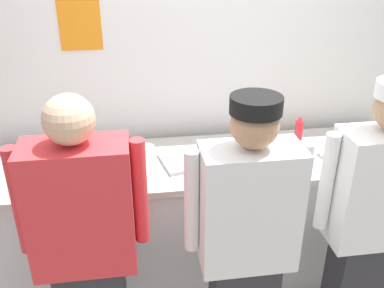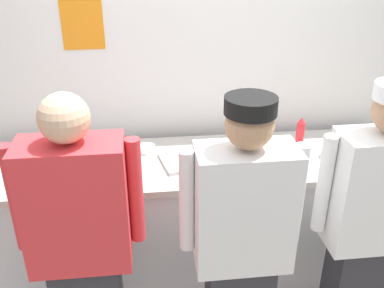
% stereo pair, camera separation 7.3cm
% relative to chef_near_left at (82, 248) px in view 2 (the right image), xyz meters
% --- Properties ---
extents(wall_back, '(4.39, 0.11, 2.65)m').
position_rel_chef_near_left_xyz_m(wall_back, '(0.68, 1.18, 0.45)').
color(wall_back, white).
rests_on(wall_back, ground).
extents(prep_counter, '(2.80, 0.70, 0.94)m').
position_rel_chef_near_left_xyz_m(prep_counter, '(0.68, 0.70, -0.40)').
color(prep_counter, silver).
rests_on(prep_counter, ground).
extents(chef_near_left, '(0.61, 0.24, 1.65)m').
position_rel_chef_near_left_xyz_m(chef_near_left, '(0.00, 0.00, 0.00)').
color(chef_near_left, '#2D2D33').
rests_on(chef_near_left, ground).
extents(chef_center, '(0.59, 0.24, 1.63)m').
position_rel_chef_near_left_xyz_m(chef_center, '(0.76, -0.07, -0.01)').
color(chef_center, '#2D2D33').
rests_on(chef_center, ground).
extents(chef_far_right, '(0.59, 0.24, 1.63)m').
position_rel_chef_near_left_xyz_m(chef_far_right, '(1.44, 0.00, -0.00)').
color(chef_far_right, '#2D2D33').
rests_on(chef_far_right, ground).
extents(plate_stack_front, '(0.21, 0.21, 0.05)m').
position_rel_chef_near_left_xyz_m(plate_stack_front, '(-0.35, 0.80, 0.09)').
color(plate_stack_front, white).
rests_on(plate_stack_front, prep_counter).
extents(mixing_bowl_steel, '(0.33, 0.33, 0.14)m').
position_rel_chef_near_left_xyz_m(mixing_bowl_steel, '(0.09, 0.66, 0.13)').
color(mixing_bowl_steel, '#B7BABF').
rests_on(mixing_bowl_steel, prep_counter).
extents(sheet_tray, '(0.58, 0.39, 0.02)m').
position_rel_chef_near_left_xyz_m(sheet_tray, '(0.68, 0.70, 0.08)').
color(sheet_tray, '#B7BABF').
rests_on(sheet_tray, prep_counter).
extents(squeeze_bottle_primary, '(0.06, 0.06, 0.19)m').
position_rel_chef_near_left_xyz_m(squeeze_bottle_primary, '(1.63, 0.65, 0.15)').
color(squeeze_bottle_primary, orange).
rests_on(squeeze_bottle_primary, prep_counter).
extents(squeeze_bottle_secondary, '(0.05, 0.05, 0.21)m').
position_rel_chef_near_left_xyz_m(squeeze_bottle_secondary, '(1.33, 0.79, 0.17)').
color(squeeze_bottle_secondary, red).
rests_on(squeeze_bottle_secondary, prep_counter).
extents(ramekin_orange_sauce, '(0.10, 0.10, 0.04)m').
position_rel_chef_near_left_xyz_m(ramekin_orange_sauce, '(1.47, 0.63, 0.09)').
color(ramekin_orange_sauce, white).
rests_on(ramekin_orange_sauce, prep_counter).
extents(ramekin_green_sauce, '(0.09, 0.09, 0.04)m').
position_rel_chef_near_left_xyz_m(ramekin_green_sauce, '(-0.15, 0.86, 0.09)').
color(ramekin_green_sauce, white).
rests_on(ramekin_green_sauce, prep_counter).
extents(ramekin_red_sauce, '(0.11, 0.11, 0.04)m').
position_rel_chef_near_left_xyz_m(ramekin_red_sauce, '(0.33, 0.84, 0.09)').
color(ramekin_red_sauce, white).
rests_on(ramekin_red_sauce, prep_counter).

